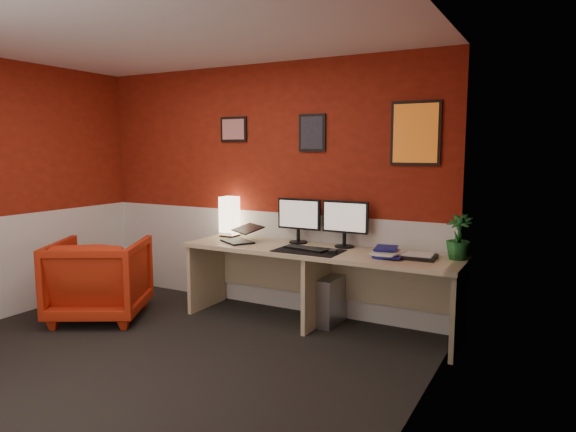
# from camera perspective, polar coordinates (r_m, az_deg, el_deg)

# --- Properties ---
(ground) EXTENTS (4.00, 3.50, 0.01)m
(ground) POSITION_cam_1_polar(r_m,az_deg,el_deg) (4.23, -15.67, -15.65)
(ground) COLOR black
(ground) RESTS_ON ground
(ceiling) EXTENTS (4.00, 3.50, 0.01)m
(ceiling) POSITION_cam_1_polar(r_m,az_deg,el_deg) (4.00, -16.99, 19.57)
(ceiling) COLOR white
(ceiling) RESTS_ON ground
(wall_back) EXTENTS (4.00, 0.01, 2.50)m
(wall_back) POSITION_cam_1_polar(r_m,az_deg,el_deg) (5.30, -2.91, 3.21)
(wall_back) COLOR maroon
(wall_back) RESTS_ON ground
(wall_right) EXTENTS (0.01, 3.50, 2.50)m
(wall_right) POSITION_cam_1_polar(r_m,az_deg,el_deg) (2.90, 13.17, -0.46)
(wall_right) COLOR maroon
(wall_right) RESTS_ON ground
(wainscot_back) EXTENTS (4.00, 0.01, 1.00)m
(wainscot_back) POSITION_cam_1_polar(r_m,az_deg,el_deg) (5.41, -2.89, -4.75)
(wainscot_back) COLOR silver
(wainscot_back) RESTS_ON ground
(wainscot_right) EXTENTS (0.01, 3.50, 1.00)m
(wainscot_right) POSITION_cam_1_polar(r_m,az_deg,el_deg) (3.09, 12.65, -14.38)
(wainscot_right) COLOR silver
(wainscot_right) RESTS_ON ground
(desk) EXTENTS (2.60, 0.65, 0.73)m
(desk) POSITION_cam_1_polar(r_m,az_deg,el_deg) (4.78, 3.26, -8.04)
(desk) COLOR tan
(desk) RESTS_ON ground
(shoji_lamp) EXTENTS (0.16, 0.16, 0.40)m
(shoji_lamp) POSITION_cam_1_polar(r_m,az_deg,el_deg) (5.40, -6.55, -0.18)
(shoji_lamp) COLOR #FFE5B2
(shoji_lamp) RESTS_ON desk
(laptop) EXTENTS (0.40, 0.37, 0.22)m
(laptop) POSITION_cam_1_polar(r_m,az_deg,el_deg) (5.05, -5.68, -1.72)
(laptop) COLOR black
(laptop) RESTS_ON desk
(monitor_left) EXTENTS (0.45, 0.06, 0.58)m
(monitor_left) POSITION_cam_1_polar(r_m,az_deg,el_deg) (4.97, 1.17, 0.27)
(monitor_left) COLOR black
(monitor_left) RESTS_ON desk
(monitor_right) EXTENTS (0.45, 0.06, 0.58)m
(monitor_right) POSITION_cam_1_polar(r_m,az_deg,el_deg) (4.77, 6.34, -0.07)
(monitor_right) COLOR black
(monitor_right) RESTS_ON desk
(desk_mat) EXTENTS (0.60, 0.38, 0.01)m
(desk_mat) POSITION_cam_1_polar(r_m,az_deg,el_deg) (4.62, 2.32, -3.89)
(desk_mat) COLOR black
(desk_mat) RESTS_ON desk
(keyboard) EXTENTS (0.44, 0.22, 0.02)m
(keyboard) POSITION_cam_1_polar(r_m,az_deg,el_deg) (4.66, 2.06, -3.64)
(keyboard) COLOR black
(keyboard) RESTS_ON desk_mat
(mouse) EXTENTS (0.07, 0.11, 0.03)m
(mouse) POSITION_cam_1_polar(r_m,az_deg,el_deg) (4.51, 5.03, -3.95)
(mouse) COLOR black
(mouse) RESTS_ON desk_mat
(book_bottom) EXTENTS (0.25, 0.33, 0.03)m
(book_bottom) POSITION_cam_1_polar(r_m,az_deg,el_deg) (4.48, 9.86, -4.19)
(book_bottom) COLOR navy
(book_bottom) RESTS_ON desk
(book_middle) EXTENTS (0.26, 0.32, 0.02)m
(book_middle) POSITION_cam_1_polar(r_m,az_deg,el_deg) (4.47, 9.89, -3.90)
(book_middle) COLOR silver
(book_middle) RESTS_ON book_bottom
(book_top) EXTENTS (0.23, 0.28, 0.02)m
(book_top) POSITION_cam_1_polar(r_m,az_deg,el_deg) (4.51, 9.70, -3.51)
(book_top) COLOR navy
(book_top) RESTS_ON book_middle
(zen_tray) EXTENTS (0.36, 0.27, 0.03)m
(zen_tray) POSITION_cam_1_polar(r_m,az_deg,el_deg) (4.45, 13.97, -4.39)
(zen_tray) COLOR black
(zen_tray) RESTS_ON desk
(potted_plant) EXTENTS (0.24, 0.24, 0.38)m
(potted_plant) POSITION_cam_1_polar(r_m,az_deg,el_deg) (4.48, 18.53, -2.22)
(potted_plant) COLOR #19591E
(potted_plant) RESTS_ON desk
(pc_tower) EXTENTS (0.21, 0.45, 0.45)m
(pc_tower) POSITION_cam_1_polar(r_m,az_deg,el_deg) (4.93, 4.70, -9.28)
(pc_tower) COLOR #99999E
(pc_tower) RESTS_ON ground
(armchair) EXTENTS (1.15, 1.16, 0.78)m
(armchair) POSITION_cam_1_polar(r_m,az_deg,el_deg) (5.34, -20.27, -6.57)
(armchair) COLOR #B01F07
(armchair) RESTS_ON ground
(art_left) EXTENTS (0.32, 0.02, 0.26)m
(art_left) POSITION_cam_1_polar(r_m,az_deg,el_deg) (5.46, -6.08, 9.59)
(art_left) COLOR red
(art_left) RESTS_ON wall_back
(art_center) EXTENTS (0.28, 0.02, 0.36)m
(art_center) POSITION_cam_1_polar(r_m,az_deg,el_deg) (5.00, 2.72, 9.26)
(art_center) COLOR black
(art_center) RESTS_ON wall_back
(art_right) EXTENTS (0.44, 0.02, 0.56)m
(art_right) POSITION_cam_1_polar(r_m,az_deg,el_deg) (4.66, 14.05, 8.94)
(art_right) COLOR orange
(art_right) RESTS_ON wall_back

